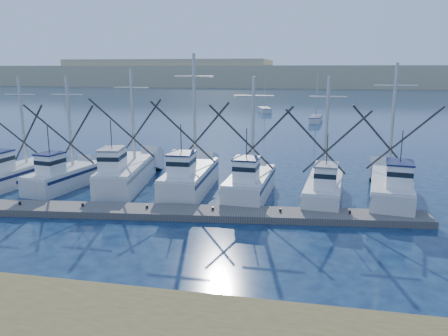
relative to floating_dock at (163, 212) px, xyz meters
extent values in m
plane|color=#0B1834|center=(6.56, -6.57, -0.21)|extent=(500.00, 500.00, 0.00)
cube|color=#615C57|center=(0.00, 0.00, 0.00)|extent=(31.27, 5.62, 0.42)
cube|color=tan|center=(6.56, 203.43, 4.79)|extent=(360.00, 60.00, 10.00)
cube|color=silver|center=(-13.53, 5.02, 0.42)|extent=(3.12, 7.57, 1.26)
cylinder|color=#B7B2A8|center=(-13.53, 6.28, 4.44)|extent=(0.22, 0.22, 6.78)
cube|color=silver|center=(-9.24, 4.68, 0.46)|extent=(3.35, 6.97, 1.33)
cube|color=white|center=(-9.24, 2.97, 1.87)|extent=(1.58, 1.82, 1.50)
cylinder|color=#B7B2A8|center=(-9.24, 5.83, 4.51)|extent=(0.22, 0.22, 6.78)
cube|color=silver|center=(-4.81, 5.78, 0.66)|extent=(3.80, 9.15, 1.73)
cube|color=white|center=(-4.81, 3.51, 2.27)|extent=(1.75, 2.36, 1.50)
cylinder|color=#B7B2A8|center=(-4.81, 7.29, 4.97)|extent=(0.22, 0.22, 6.90)
cube|color=silver|center=(0.19, 5.39, 0.61)|extent=(2.82, 8.17, 1.64)
cube|color=white|center=(0.19, 3.32, 2.18)|extent=(1.56, 2.02, 1.50)
cylinder|color=#B7B2A8|center=(0.19, 6.78, 5.46)|extent=(0.22, 0.22, 8.06)
cube|color=silver|center=(4.57, 4.84, 0.55)|extent=(2.84, 7.11, 1.52)
cube|color=white|center=(4.57, 3.05, 2.06)|extent=(1.54, 1.77, 1.50)
cylinder|color=#B7B2A8|center=(4.57, 6.03, 4.62)|extent=(0.22, 0.22, 6.63)
cube|color=silver|center=(9.54, 5.05, 0.44)|extent=(2.90, 7.58, 1.30)
cube|color=white|center=(9.54, 3.15, 1.84)|extent=(1.45, 1.92, 1.50)
cylinder|color=#B7B2A8|center=(9.54, 6.31, 4.53)|extent=(0.22, 0.22, 6.89)
cube|color=silver|center=(13.87, 5.69, 0.57)|extent=(3.69, 8.96, 1.57)
cube|color=white|center=(13.87, 3.46, 2.11)|extent=(1.73, 2.30, 1.50)
cylinder|color=#B7B2A8|center=(13.87, 7.18, 5.09)|extent=(0.22, 0.22, 7.47)
cube|color=silver|center=(9.20, 49.82, 0.24)|extent=(2.26, 6.14, 0.90)
cylinder|color=#B7B2A8|center=(9.20, 50.12, 4.29)|extent=(0.12, 0.12, 7.20)
cube|color=silver|center=(-0.83, 64.35, 0.24)|extent=(3.31, 5.40, 0.90)
cylinder|color=#B7B2A8|center=(-0.83, 64.65, 4.29)|extent=(0.12, 0.12, 7.20)
camera|label=1|loc=(8.51, -23.81, 8.44)|focal=35.00mm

